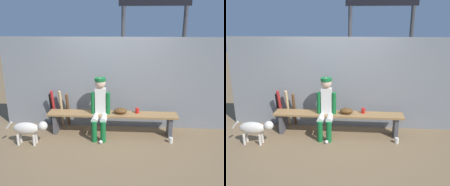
% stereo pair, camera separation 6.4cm
% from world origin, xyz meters
% --- Properties ---
extents(ground_plane, '(30.00, 30.00, 0.00)m').
position_xyz_m(ground_plane, '(0.00, 0.00, 0.00)').
color(ground_plane, brown).
extents(chainlink_fence, '(5.04, 0.03, 2.04)m').
position_xyz_m(chainlink_fence, '(0.00, 0.42, 1.02)').
color(chainlink_fence, gray).
rests_on(chainlink_fence, ground_plane).
extents(dugout_bench, '(2.74, 0.36, 0.47)m').
position_xyz_m(dugout_bench, '(0.00, 0.00, 0.37)').
color(dugout_bench, olive).
rests_on(dugout_bench, ground_plane).
extents(player_seated, '(0.41, 0.55, 1.24)m').
position_xyz_m(player_seated, '(-0.24, -0.11, 0.67)').
color(player_seated, silver).
rests_on(player_seated, ground_plane).
extents(baseball_glove, '(0.28, 0.20, 0.12)m').
position_xyz_m(baseball_glove, '(0.18, 0.00, 0.53)').
color(baseball_glove, '#593819').
rests_on(baseball_glove, dugout_bench).
extents(bat_wood_dark, '(0.08, 0.24, 0.80)m').
position_xyz_m(bat_wood_dark, '(-1.04, 0.34, 0.40)').
color(bat_wood_dark, brown).
rests_on(bat_wood_dark, ground_plane).
extents(bat_wood_natural, '(0.07, 0.22, 0.87)m').
position_xyz_m(bat_wood_natural, '(-1.19, 0.33, 0.43)').
color(bat_wood_natural, tan).
rests_on(bat_wood_natural, ground_plane).
extents(bat_aluminum_red, '(0.08, 0.24, 0.89)m').
position_xyz_m(bat_aluminum_red, '(-1.34, 0.26, 0.44)').
color(bat_aluminum_red, '#B22323').
rests_on(bat_aluminum_red, ground_plane).
extents(bat_aluminum_black, '(0.10, 0.24, 0.80)m').
position_xyz_m(bat_aluminum_black, '(-1.42, 0.33, 0.40)').
color(bat_aluminum_black, black).
rests_on(bat_aluminum_black, ground_plane).
extents(baseball, '(0.07, 0.07, 0.07)m').
position_xyz_m(baseball, '(-0.19, -0.47, 0.04)').
color(baseball, white).
rests_on(baseball, ground_plane).
extents(cup_on_ground, '(0.08, 0.08, 0.11)m').
position_xyz_m(cup_on_ground, '(1.21, -0.33, 0.06)').
color(cup_on_ground, silver).
rests_on(cup_on_ground, ground_plane).
extents(cup_on_bench, '(0.08, 0.08, 0.11)m').
position_xyz_m(cup_on_bench, '(0.53, 0.06, 0.53)').
color(cup_on_bench, red).
rests_on(cup_on_bench, dugout_bench).
extents(scoreboard, '(2.04, 0.27, 3.85)m').
position_xyz_m(scoreboard, '(1.00, 1.52, 2.68)').
color(scoreboard, '#3F3F42').
rests_on(scoreboard, ground_plane).
extents(dog, '(0.84, 0.20, 0.49)m').
position_xyz_m(dog, '(-1.58, -0.59, 0.34)').
color(dog, beige).
rests_on(dog, ground_plane).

